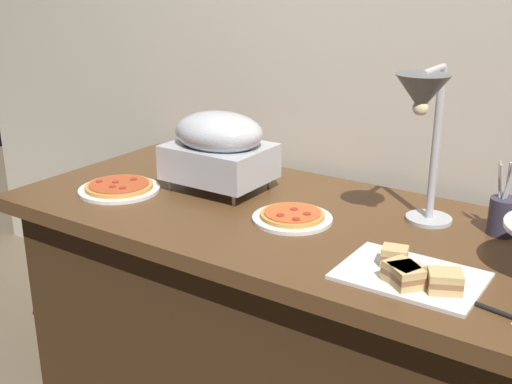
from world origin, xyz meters
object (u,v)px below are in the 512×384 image
sauce_cup_near (183,158)px  heat_lamp (424,109)px  pizza_plate_center (119,188)px  chafing_dish (219,147)px  sandwich_platter (412,274)px  pizza_plate_front (292,217)px  utensil_holder (503,215)px

sauce_cup_near → heat_lamp: bearing=-10.3°
heat_lamp → pizza_plate_center: bearing=-168.3°
chafing_dish → heat_lamp: (0.71, -0.01, 0.22)m
heat_lamp → sandwich_platter: 0.46m
heat_lamp → sandwich_platter: (0.10, -0.29, -0.35)m
heat_lamp → pizza_plate_center: heat_lamp is taller
heat_lamp → pizza_plate_front: size_ratio=1.94×
chafing_dish → sandwich_platter: (0.82, -0.30, -0.13)m
sauce_cup_near → utensil_holder: utensil_holder is taller
pizza_plate_front → pizza_plate_center: (-0.64, -0.10, 0.00)m
heat_lamp → pizza_plate_center: 1.07m
pizza_plate_center → sauce_cup_near: bearing=95.8°
sauce_cup_near → utensil_holder: 1.24m
utensil_holder → pizza_plate_front: bearing=-156.0°
sandwich_platter → pizza_plate_front: bearing=157.6°
pizza_plate_front → heat_lamp: bearing=16.4°
sandwich_platter → sauce_cup_near: sandwich_platter is taller
heat_lamp → utensil_holder: (0.21, 0.15, -0.31)m
chafing_dish → utensil_holder: bearing=8.3°
pizza_plate_front → utensil_holder: 0.61m
chafing_dish → sandwich_platter: size_ratio=0.98×
sauce_cup_near → pizza_plate_center: bearing=-84.2°
chafing_dish → heat_lamp: bearing=-1.0°
chafing_dish → pizza_plate_center: 0.38m
pizza_plate_front → utensil_holder: size_ratio=1.08×
pizza_plate_center → sandwich_platter: sandwich_platter is taller
pizza_plate_center → pizza_plate_front: bearing=9.0°
pizza_plate_center → sauce_cup_near: 0.39m
utensil_holder → sauce_cup_near: bearing=178.2°
heat_lamp → sandwich_platter: size_ratio=1.37×
heat_lamp → pizza_plate_front: (-0.35, -0.10, -0.36)m
pizza_plate_center → sandwich_platter: bearing=-4.4°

